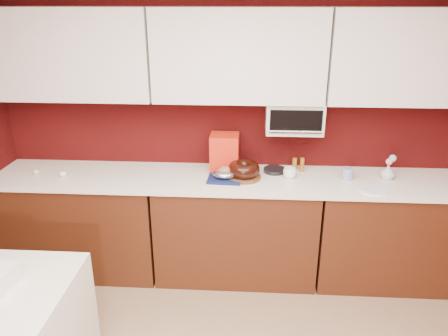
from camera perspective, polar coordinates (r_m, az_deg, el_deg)
wall_back at (r=3.72m, az=1.90°, el=5.57°), size 4.00×0.02×2.50m
base_cabinet_left at (r=4.01m, az=-17.94°, el=-6.94°), size 1.31×0.58×0.86m
base_cabinet_center at (r=3.75m, az=1.59°, el=-7.90°), size 1.31×0.58×0.86m
base_cabinet_right at (r=3.95m, az=21.53°, el=-7.95°), size 1.31×0.58×0.86m
countertop at (r=3.55m, az=1.67°, el=-1.55°), size 4.00×0.62×0.04m
upper_cabinet_left at (r=3.73m, az=-19.67°, el=13.82°), size 1.31×0.33×0.70m
upper_cabinet_center at (r=3.44m, az=1.93°, el=14.47°), size 1.31×0.33×0.70m
upper_cabinet_right at (r=3.65m, az=23.93°, el=13.12°), size 1.31×0.33×0.70m
toaster_oven at (r=3.56m, az=9.15°, el=6.68°), size 0.45×0.30×0.25m
toaster_oven_door at (r=3.41m, az=9.38°, el=6.00°), size 0.40×0.02×0.18m
toaster_oven_handle at (r=3.42m, az=9.33°, el=4.72°), size 0.42×0.02×0.02m
cake_base at (r=3.53m, az=2.60°, el=-1.15°), size 0.29×0.29×0.03m
bundt_cake at (r=3.50m, az=2.61°, el=-0.14°), size 0.33×0.33×0.10m
navy_towel at (r=3.50m, az=0.09°, el=-1.38°), size 0.28×0.24×0.02m
foil_ham_nest at (r=3.48m, az=0.09°, el=-0.70°), size 0.24×0.22×0.07m
roasted_ham at (r=3.47m, az=0.09°, el=-0.32°), size 0.12×0.10×0.07m
pandoro_box at (r=3.63m, az=0.08°, el=1.99°), size 0.24×0.22×0.32m
dark_pan at (r=3.67m, az=6.61°, el=-0.28°), size 0.18×0.18×0.03m
coffee_mug at (r=3.56m, az=8.59°, el=-0.54°), size 0.13×0.13×0.10m
blue_jar at (r=3.62m, az=15.85°, el=-0.73°), size 0.11×0.11×0.10m
flower_vase at (r=3.73m, az=20.61°, el=-0.39°), size 0.12×0.12×0.13m
flower_pink at (r=3.70m, az=20.77°, el=0.78°), size 0.05×0.05×0.05m
flower_blue at (r=3.72m, az=21.17°, el=1.19°), size 0.06×0.06×0.06m
china_plate at (r=3.50m, az=18.90°, el=-2.69°), size 0.23×0.23×0.01m
amber_bottle at (r=3.71m, az=9.20°, el=0.46°), size 0.04×0.04×0.11m
egg_left at (r=3.93m, az=-23.33°, el=-0.45°), size 0.06×0.06×0.04m
egg_right at (r=3.79m, az=-20.33°, el=-0.73°), size 0.07×0.06×0.05m
amber_bottle_tall at (r=3.71m, az=10.16°, el=0.44°), size 0.04×0.04×0.12m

